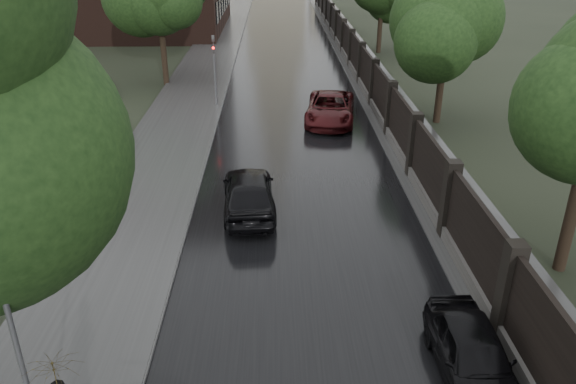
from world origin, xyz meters
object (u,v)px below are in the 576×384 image
at_px(tree_right_b, 448,25).
at_px(lamp_post, 19,356).
at_px(car_right_near, 473,355).
at_px(pedestrian_umbrella, 56,382).
at_px(hatchback_left, 249,192).
at_px(traffic_light, 214,65).
at_px(tree_left_far, 159,0).
at_px(car_right_far, 330,108).

relative_size(tree_right_b, lamp_post, 1.37).
height_order(lamp_post, car_right_near, lamp_post).
height_order(tree_right_b, pedestrian_umbrella, tree_right_b).
xyz_separation_m(tree_right_b, hatchback_left, (-9.45, -10.01, -4.18)).
relative_size(tree_right_b, pedestrian_umbrella, 2.48).
relative_size(tree_right_b, car_right_near, 1.83).
height_order(car_right_near, pedestrian_umbrella, pedestrian_umbrella).
height_order(tree_right_b, traffic_light, tree_right_b).
bearing_deg(hatchback_left, tree_right_b, -137.30).
relative_size(tree_right_b, traffic_light, 1.75).
distance_m(tree_left_far, lamp_post, 28.73).
relative_size(hatchback_left, car_right_far, 0.86).
height_order(traffic_light, car_right_far, traffic_light).
xyz_separation_m(lamp_post, car_right_near, (8.78, 2.11, -2.02)).
bearing_deg(car_right_far, hatchback_left, -102.76).
xyz_separation_m(tree_left_far, hatchback_left, (6.05, -18.01, -4.48)).
relative_size(tree_left_far, hatchback_left, 1.64).
xyz_separation_m(car_right_near, car_right_far, (-1.48, 18.59, 0.08)).
relative_size(tree_left_far, car_right_far, 1.41).
distance_m(tree_left_far, tree_right_b, 17.45).
xyz_separation_m(hatchback_left, pedestrian_umbrella, (-2.96, -10.44, 1.27)).
distance_m(car_right_near, car_right_far, 18.65).
bearing_deg(tree_left_far, pedestrian_umbrella, -83.80).
distance_m(lamp_post, pedestrian_umbrella, 0.80).
xyz_separation_m(traffic_light, car_right_near, (7.68, -21.39, -1.74)).
height_order(traffic_light, car_right_near, traffic_light).
distance_m(tree_right_b, lamp_post, 24.33).
bearing_deg(car_right_far, tree_left_far, 149.70).
distance_m(tree_left_far, car_right_far, 13.40).
distance_m(tree_right_b, pedestrian_umbrella, 24.10).
distance_m(hatchback_left, pedestrian_umbrella, 10.93).
relative_size(traffic_light, hatchback_left, 0.89).
distance_m(lamp_post, hatchback_left, 11.21).
distance_m(traffic_light, hatchback_left, 13.32).
xyz_separation_m(tree_left_far, pedestrian_umbrella, (3.09, -28.45, -3.20)).
bearing_deg(tree_left_far, traffic_light, -53.53).
bearing_deg(lamp_post, hatchback_left, 71.79).
bearing_deg(pedestrian_umbrella, lamp_post, 179.00).
height_order(tree_left_far, lamp_post, tree_left_far).
bearing_deg(hatchback_left, traffic_light, -83.71).
distance_m(lamp_post, traffic_light, 23.52).
xyz_separation_m(traffic_light, pedestrian_umbrella, (-0.61, -23.45, -0.36)).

